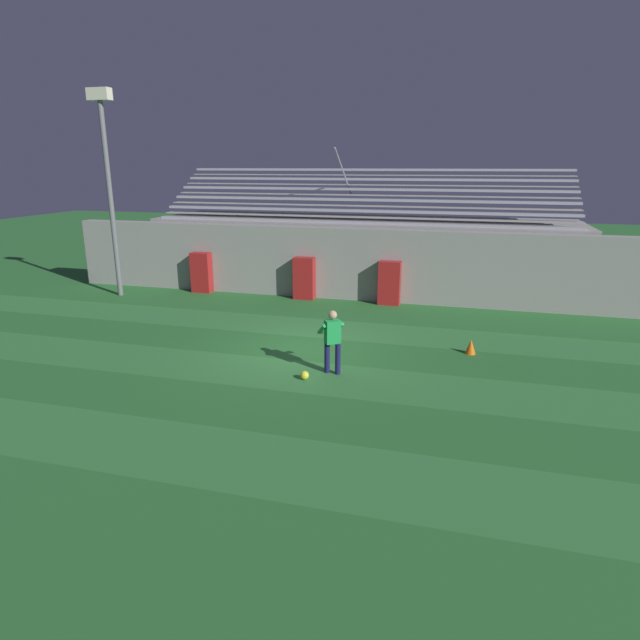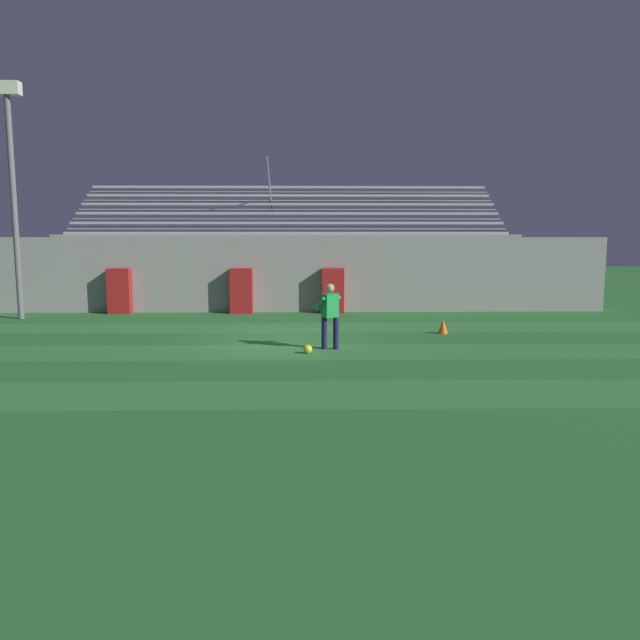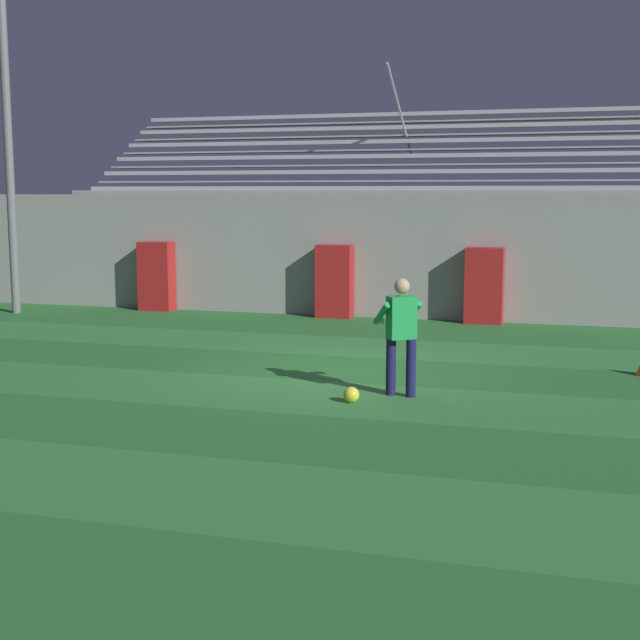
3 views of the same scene
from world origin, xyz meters
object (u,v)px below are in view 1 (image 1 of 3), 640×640
object	(u,v)px
floodlight_pole	(107,169)
padding_pillar_far_left	(202,273)
padding_pillar_gate_right	(389,283)
soccer_ball	(305,375)
traffic_cone	(471,347)
goalkeeper	(332,338)
padding_pillar_gate_left	(304,278)

from	to	relation	value
floodlight_pole	padding_pillar_far_left	bearing A→B (deg)	24.70
padding_pillar_gate_right	soccer_ball	size ratio (longest dim) A/B	7.56
padding_pillar_far_left	traffic_cone	bearing A→B (deg)	-24.41
soccer_ball	traffic_cone	bearing A→B (deg)	37.46
floodlight_pole	goalkeeper	size ratio (longest dim) A/B	4.74
padding_pillar_gate_left	padding_pillar_gate_right	xyz separation A→B (m)	(3.39, 0.00, 0.00)
padding_pillar_gate_left	padding_pillar_far_left	xyz separation A→B (m)	(-4.49, 0.00, 0.00)
padding_pillar_gate_left	soccer_ball	size ratio (longest dim) A/B	7.56
padding_pillar_gate_left	padding_pillar_gate_right	bearing A→B (deg)	0.00
padding_pillar_far_left	goalkeeper	size ratio (longest dim) A/B	1.00
padding_pillar_gate_right	traffic_cone	world-z (taller)	padding_pillar_gate_right
padding_pillar_far_left	soccer_ball	bearing A→B (deg)	-49.19
padding_pillar_gate_left	goalkeeper	size ratio (longest dim) A/B	1.00
padding_pillar_far_left	floodlight_pole	distance (m)	5.34
padding_pillar_gate_right	padding_pillar_far_left	size ratio (longest dim) A/B	1.00
padding_pillar_gate_left	goalkeeper	distance (m)	8.00
padding_pillar_far_left	padding_pillar_gate_right	bearing A→B (deg)	0.00
goalkeeper	soccer_ball	world-z (taller)	goalkeeper
soccer_ball	traffic_cone	xyz separation A→B (m)	(4.00, 3.06, 0.10)
floodlight_pole	traffic_cone	size ratio (longest dim) A/B	18.85
padding_pillar_gate_right	traffic_cone	distance (m)	5.85
padding_pillar_gate_left	padding_pillar_far_left	world-z (taller)	same
padding_pillar_gate_left	floodlight_pole	size ratio (longest dim) A/B	0.21
goalkeeper	traffic_cone	world-z (taller)	goalkeeper
padding_pillar_far_left	goalkeeper	bearing A→B (deg)	-44.74
padding_pillar_gate_right	soccer_ball	world-z (taller)	padding_pillar_gate_right
floodlight_pole	traffic_cone	bearing A→B (deg)	-14.39
padding_pillar_far_left	soccer_ball	size ratio (longest dim) A/B	7.56
padding_pillar_far_left	soccer_ball	distance (m)	10.62
padding_pillar_gate_right	floodlight_pole	xyz separation A→B (m)	(-10.89, -1.38, 4.18)
goalkeeper	padding_pillar_gate_right	bearing A→B (deg)	86.96
padding_pillar_far_left	floodlight_pole	size ratio (longest dim) A/B	0.21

